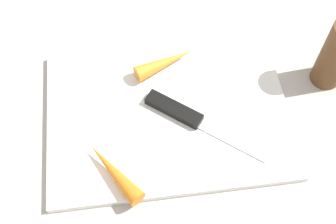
# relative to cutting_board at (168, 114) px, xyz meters

# --- Properties ---
(ground_plane) EXTENTS (1.40, 1.40, 0.00)m
(ground_plane) POSITION_rel_cutting_board_xyz_m (0.00, 0.00, -0.01)
(ground_plane) COLOR #ADA8A0
(cutting_board) EXTENTS (0.36, 0.26, 0.01)m
(cutting_board) POSITION_rel_cutting_board_xyz_m (0.00, 0.00, 0.00)
(cutting_board) COLOR white
(cutting_board) RESTS_ON ground_plane
(knife) EXTENTS (0.17, 0.14, 0.01)m
(knife) POSITION_rel_cutting_board_xyz_m (-0.02, 0.01, 0.01)
(knife) COLOR #B7B7BC
(knife) RESTS_ON cutting_board
(carrot_long) EXTENTS (0.08, 0.10, 0.02)m
(carrot_long) POSITION_rel_cutting_board_xyz_m (0.09, 0.09, 0.02)
(carrot_long) COLOR orange
(carrot_long) RESTS_ON cutting_board
(carrot_short) EXTENTS (0.10, 0.06, 0.03)m
(carrot_short) POSITION_rel_cutting_board_xyz_m (-0.01, -0.08, 0.02)
(carrot_short) COLOR orange
(carrot_short) RESTS_ON cutting_board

